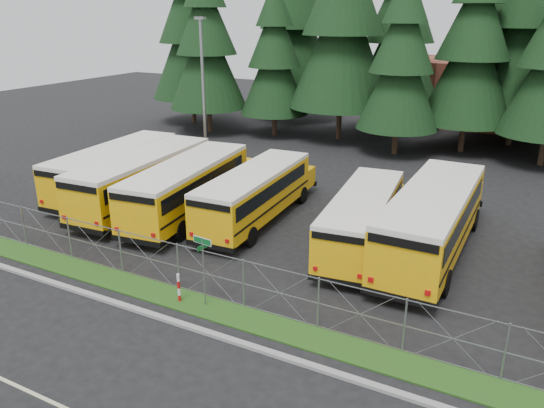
{
  "coord_description": "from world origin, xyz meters",
  "views": [
    {
      "loc": [
        8.05,
        -15.9,
        10.51
      ],
      "look_at": [
        -2.45,
        4.0,
        2.28
      ],
      "focal_mm": 35.0,
      "sensor_mm": 36.0,
      "label": 1
    }
  ],
  "objects_px": {
    "street_sign": "(203,257)",
    "bus_0": "(119,170)",
    "light_standard": "(203,89)",
    "striped_bollard": "(179,288)",
    "bus_1": "(148,180)",
    "bus_3": "(258,195)",
    "bus_6": "(433,222)",
    "bus_2": "(192,188)",
    "bus_5": "(363,220)"
  },
  "relations": [
    {
      "from": "street_sign",
      "to": "bus_0",
      "type": "bearing_deg",
      "value": 144.82
    },
    {
      "from": "light_standard",
      "to": "striped_bollard",
      "type": "bearing_deg",
      "value": -58.72
    },
    {
      "from": "bus_1",
      "to": "bus_3",
      "type": "bearing_deg",
      "value": 3.95
    },
    {
      "from": "bus_1",
      "to": "bus_6",
      "type": "relative_size",
      "value": 0.96
    },
    {
      "from": "bus_0",
      "to": "bus_6",
      "type": "xyz_separation_m",
      "value": [
        18.65,
        -0.0,
        0.13
      ]
    },
    {
      "from": "bus_2",
      "to": "bus_5",
      "type": "distance_m",
      "value": 9.6
    },
    {
      "from": "striped_bollard",
      "to": "bus_3",
      "type": "bearing_deg",
      "value": 99.45
    },
    {
      "from": "street_sign",
      "to": "light_standard",
      "type": "height_order",
      "value": "light_standard"
    },
    {
      "from": "street_sign",
      "to": "light_standard",
      "type": "distance_m",
      "value": 19.37
    },
    {
      "from": "street_sign",
      "to": "light_standard",
      "type": "relative_size",
      "value": 0.28
    },
    {
      "from": "striped_bollard",
      "to": "light_standard",
      "type": "distance_m",
      "value": 19.34
    },
    {
      "from": "striped_bollard",
      "to": "light_standard",
      "type": "height_order",
      "value": "light_standard"
    },
    {
      "from": "bus_3",
      "to": "light_standard",
      "type": "distance_m",
      "value": 11.7
    },
    {
      "from": "bus_1",
      "to": "bus_2",
      "type": "distance_m",
      "value": 2.99
    },
    {
      "from": "bus_0",
      "to": "bus_2",
      "type": "distance_m",
      "value": 6.07
    },
    {
      "from": "bus_0",
      "to": "light_standard",
      "type": "distance_m",
      "value": 8.38
    },
    {
      "from": "bus_0",
      "to": "street_sign",
      "type": "distance_m",
      "value": 14.81
    },
    {
      "from": "bus_2",
      "to": "bus_3",
      "type": "height_order",
      "value": "bus_2"
    },
    {
      "from": "bus_5",
      "to": "bus_2",
      "type": "bearing_deg",
      "value": 174.98
    },
    {
      "from": "bus_3",
      "to": "street_sign",
      "type": "distance_m",
      "value": 8.9
    },
    {
      "from": "striped_bollard",
      "to": "bus_1",
      "type": "bearing_deg",
      "value": 135.68
    },
    {
      "from": "bus_5",
      "to": "bus_3",
      "type": "bearing_deg",
      "value": 167.46
    },
    {
      "from": "bus_2",
      "to": "light_standard",
      "type": "relative_size",
      "value": 1.13
    },
    {
      "from": "bus_1",
      "to": "street_sign",
      "type": "bearing_deg",
      "value": -43.84
    },
    {
      "from": "bus_1",
      "to": "bus_5",
      "type": "relative_size",
      "value": 1.14
    },
    {
      "from": "bus_5",
      "to": "bus_1",
      "type": "bearing_deg",
      "value": 174.66
    },
    {
      "from": "bus_0",
      "to": "bus_2",
      "type": "xyz_separation_m",
      "value": [
        6.01,
        -0.88,
        0.03
      ]
    },
    {
      "from": "bus_1",
      "to": "bus_2",
      "type": "xyz_separation_m",
      "value": [
        2.99,
        0.01,
        -0.04
      ]
    },
    {
      "from": "bus_3",
      "to": "street_sign",
      "type": "relative_size",
      "value": 3.83
    },
    {
      "from": "bus_5",
      "to": "striped_bollard",
      "type": "distance_m",
      "value": 9.35
    },
    {
      "from": "striped_bollard",
      "to": "light_standard",
      "type": "relative_size",
      "value": 0.12
    },
    {
      "from": "bus_3",
      "to": "bus_6",
      "type": "distance_m",
      "value": 9.03
    },
    {
      "from": "bus_0",
      "to": "street_sign",
      "type": "height_order",
      "value": "bus_0"
    },
    {
      "from": "bus_1",
      "to": "street_sign",
      "type": "height_order",
      "value": "bus_1"
    },
    {
      "from": "bus_0",
      "to": "bus_1",
      "type": "height_order",
      "value": "bus_1"
    },
    {
      "from": "bus_0",
      "to": "striped_bollard",
      "type": "height_order",
      "value": "bus_0"
    },
    {
      "from": "bus_3",
      "to": "light_standard",
      "type": "relative_size",
      "value": 1.06
    },
    {
      "from": "bus_0",
      "to": "bus_3",
      "type": "bearing_deg",
      "value": -4.2
    },
    {
      "from": "bus_0",
      "to": "bus_2",
      "type": "relative_size",
      "value": 0.98
    },
    {
      "from": "bus_6",
      "to": "striped_bollard",
      "type": "bearing_deg",
      "value": -130.63
    },
    {
      "from": "bus_2",
      "to": "bus_3",
      "type": "bearing_deg",
      "value": 7.11
    },
    {
      "from": "light_standard",
      "to": "street_sign",
      "type": "bearing_deg",
      "value": -55.72
    },
    {
      "from": "light_standard",
      "to": "bus_3",
      "type": "bearing_deg",
      "value": -41.17
    },
    {
      "from": "bus_6",
      "to": "bus_1",
      "type": "bearing_deg",
      "value": -176.56
    },
    {
      "from": "bus_2",
      "to": "bus_5",
      "type": "height_order",
      "value": "bus_2"
    },
    {
      "from": "bus_6",
      "to": "street_sign",
      "type": "xyz_separation_m",
      "value": [
        -6.55,
        -8.53,
        0.43
      ]
    },
    {
      "from": "bus_0",
      "to": "bus_6",
      "type": "distance_m",
      "value": 18.65
    },
    {
      "from": "bus_0",
      "to": "bus_5",
      "type": "bearing_deg",
      "value": -6.48
    },
    {
      "from": "bus_1",
      "to": "bus_5",
      "type": "distance_m",
      "value": 12.59
    },
    {
      "from": "bus_5",
      "to": "striped_bollard",
      "type": "relative_size",
      "value": 8.62
    }
  ]
}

